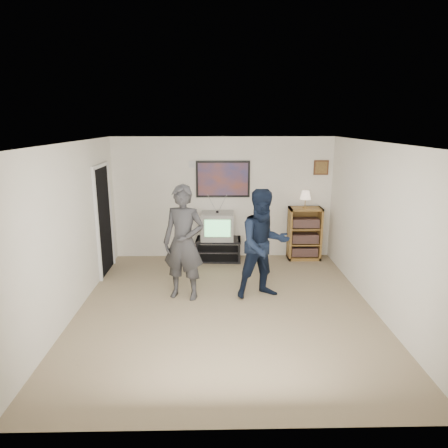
{
  "coord_description": "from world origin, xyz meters",
  "views": [
    {
      "loc": [
        -0.15,
        -5.62,
        2.78
      ],
      "look_at": [
        -0.01,
        0.73,
        1.15
      ],
      "focal_mm": 32.0,
      "sensor_mm": 36.0,
      "label": 1
    }
  ],
  "objects_px": {
    "bookshelf": "(304,233)",
    "crt_television": "(217,226)",
    "person_tall": "(184,243)",
    "person_short": "(264,244)",
    "media_stand": "(219,249)"
  },
  "relations": [
    {
      "from": "media_stand",
      "to": "crt_television",
      "type": "xyz_separation_m",
      "value": [
        -0.02,
        0.0,
        0.5
      ]
    },
    {
      "from": "crt_television",
      "to": "person_short",
      "type": "xyz_separation_m",
      "value": [
        0.73,
        -1.79,
        0.16
      ]
    },
    {
      "from": "person_short",
      "to": "media_stand",
      "type": "bearing_deg",
      "value": 95.93
    },
    {
      "from": "person_short",
      "to": "bookshelf",
      "type": "bearing_deg",
      "value": 44.19
    },
    {
      "from": "media_stand",
      "to": "crt_television",
      "type": "relative_size",
      "value": 1.44
    },
    {
      "from": "media_stand",
      "to": "bookshelf",
      "type": "xyz_separation_m",
      "value": [
        1.78,
        0.05,
        0.32
      ]
    },
    {
      "from": "person_tall",
      "to": "person_short",
      "type": "distance_m",
      "value": 1.27
    },
    {
      "from": "media_stand",
      "to": "person_tall",
      "type": "height_order",
      "value": "person_tall"
    },
    {
      "from": "person_tall",
      "to": "person_short",
      "type": "xyz_separation_m",
      "value": [
        1.27,
        0.01,
        -0.04
      ]
    },
    {
      "from": "bookshelf",
      "to": "crt_television",
      "type": "bearing_deg",
      "value": -178.41
    },
    {
      "from": "media_stand",
      "to": "bookshelf",
      "type": "bearing_deg",
      "value": 4.72
    },
    {
      "from": "media_stand",
      "to": "person_short",
      "type": "xyz_separation_m",
      "value": [
        0.71,
        -1.79,
        0.66
      ]
    },
    {
      "from": "crt_television",
      "to": "bookshelf",
      "type": "relative_size",
      "value": 0.6
    },
    {
      "from": "media_stand",
      "to": "person_tall",
      "type": "relative_size",
      "value": 0.51
    },
    {
      "from": "media_stand",
      "to": "person_tall",
      "type": "distance_m",
      "value": 2.01
    }
  ]
}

